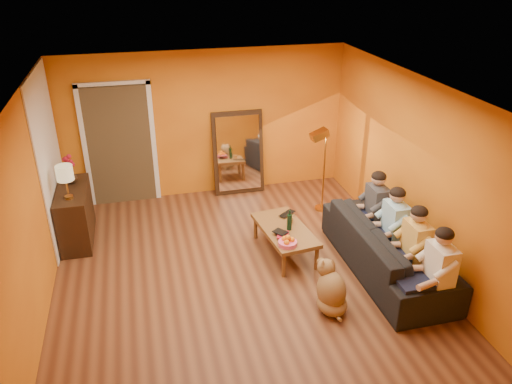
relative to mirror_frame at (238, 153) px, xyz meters
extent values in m
cube|color=brown|center=(-0.55, -2.63, -0.76)|extent=(5.00, 5.50, 0.00)
cube|color=white|center=(-0.55, -2.63, 1.84)|extent=(5.00, 5.50, 0.00)
cube|color=orange|center=(-0.55, 0.12, 0.54)|extent=(5.00, 0.00, 2.60)
cube|color=orange|center=(-3.05, -2.63, 0.54)|extent=(0.00, 5.50, 2.60)
cube|color=orange|center=(1.95, -2.63, 0.54)|extent=(0.00, 5.50, 2.60)
cube|color=white|center=(-3.04, -0.88, 0.54)|extent=(0.02, 1.90, 2.58)
cube|color=#3F2D19|center=(-2.05, 0.20, 0.29)|extent=(1.06, 0.30, 2.10)
cube|color=white|center=(-2.62, 0.08, 0.29)|extent=(0.08, 0.06, 2.20)
cube|color=white|center=(-1.48, 0.08, 0.29)|extent=(0.08, 0.06, 2.20)
cube|color=white|center=(-2.05, 0.08, 1.36)|extent=(1.22, 0.06, 0.08)
cube|color=#332111|center=(0.00, 0.00, 0.00)|extent=(0.92, 0.27, 1.51)
cube|color=white|center=(0.00, -0.04, 0.00)|extent=(0.78, 0.21, 1.35)
cube|color=#332111|center=(-2.79, -1.08, -0.34)|extent=(0.44, 1.18, 0.85)
imported|color=black|center=(1.45, -3.01, -0.40)|extent=(2.46, 0.96, 0.72)
cylinder|color=black|center=(0.26, -2.30, -0.18)|extent=(0.07, 0.07, 0.31)
imported|color=#B27F3F|center=(0.33, -2.13, -0.30)|extent=(0.10, 0.10, 0.09)
imported|color=black|center=(0.39, -1.90, -0.33)|extent=(0.35, 0.33, 0.02)
imported|color=#332111|center=(0.03, -2.45, -0.33)|extent=(0.17, 0.23, 0.02)
imported|color=#A41229|center=(0.04, -2.44, -0.31)|extent=(0.23, 0.26, 0.02)
imported|color=black|center=(0.03, -2.46, -0.29)|extent=(0.23, 0.25, 0.02)
imported|color=#332111|center=(-2.79, -0.83, 0.19)|extent=(0.20, 0.20, 0.20)
camera|label=1|loc=(-1.73, -8.25, 3.33)|focal=35.00mm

